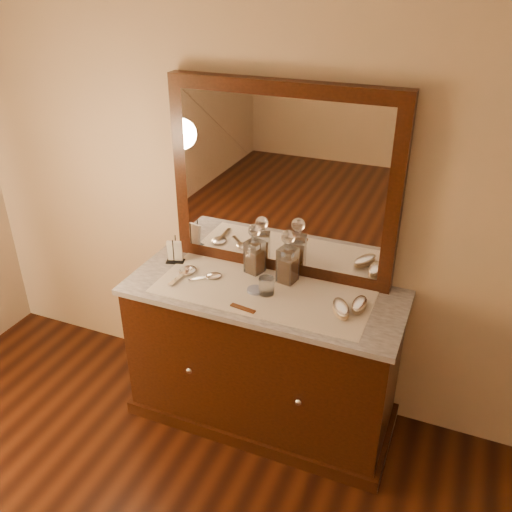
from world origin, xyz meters
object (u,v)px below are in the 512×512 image
at_px(mirror_frame, 282,182).
at_px(hand_mirror_outer, 186,272).
at_px(decanter_left, 255,254).
at_px(hand_mirror_inner, 211,276).
at_px(comb, 243,308).
at_px(brush_far, 359,305).
at_px(dresser_cabinet, 263,358).
at_px(decanter_right, 288,262).
at_px(brush_near, 341,309).
at_px(napkin_rack, 175,252).
at_px(pin_dish, 255,290).

bearing_deg(mirror_frame, hand_mirror_outer, -150.42).
distance_m(decanter_left, hand_mirror_inner, 0.26).
distance_m(comb, brush_far, 0.56).
bearing_deg(dresser_cabinet, decanter_right, 57.32).
bearing_deg(brush_near, dresser_cabinet, 173.00).
xyz_separation_m(comb, hand_mirror_inner, (-0.28, 0.21, 0.00)).
bearing_deg(napkin_rack, dresser_cabinet, -9.09).
relative_size(decanter_right, brush_far, 1.97).
distance_m(pin_dish, comb, 0.17).
xyz_separation_m(dresser_cabinet, pin_dish, (-0.03, -0.03, 0.45)).
relative_size(decanter_left, brush_near, 1.56).
relative_size(mirror_frame, hand_mirror_outer, 5.20).
relative_size(comb, hand_mirror_outer, 0.58).
distance_m(dresser_cabinet, mirror_frame, 0.97).
relative_size(napkin_rack, brush_far, 1.00).
relative_size(dresser_cabinet, mirror_frame, 1.17).
xyz_separation_m(brush_far, hand_mirror_inner, (-0.79, -0.01, -0.01)).
bearing_deg(decanter_left, mirror_frame, 38.68).
relative_size(comb, napkin_rack, 0.89).
bearing_deg(mirror_frame, comb, -93.48).
bearing_deg(decanter_right, mirror_frame, 124.96).
bearing_deg(comb, decanter_right, 80.24).
bearing_deg(pin_dish, dresser_cabinet, 42.13).
xyz_separation_m(napkin_rack, brush_far, (1.06, -0.07, -0.04)).
xyz_separation_m(dresser_cabinet, hand_mirror_inner, (-0.30, 0.01, 0.45)).
height_order(comb, hand_mirror_inner, hand_mirror_inner).
height_order(comb, decanter_right, decanter_right).
bearing_deg(brush_far, decanter_right, 164.88).
bearing_deg(mirror_frame, pin_dish, -96.90).
relative_size(pin_dish, brush_far, 0.55).
relative_size(pin_dish, hand_mirror_inner, 0.51).
bearing_deg(brush_far, mirror_frame, 155.09).
height_order(mirror_frame, decanter_right, mirror_frame).
relative_size(brush_far, hand_mirror_inner, 0.91).
relative_size(decanter_right, brush_near, 1.64).
bearing_deg(decanter_right, dresser_cabinet, -122.68).
bearing_deg(napkin_rack, brush_near, -8.20).
bearing_deg(mirror_frame, napkin_rack, -164.75).
xyz_separation_m(brush_far, hand_mirror_outer, (-0.94, -0.03, -0.01)).
bearing_deg(napkin_rack, hand_mirror_inner, -17.94).
bearing_deg(mirror_frame, decanter_right, -55.04).
distance_m(mirror_frame, decanter_right, 0.41).
relative_size(napkin_rack, decanter_right, 0.51).
bearing_deg(hand_mirror_outer, mirror_frame, 29.58).
height_order(brush_far, hand_mirror_outer, brush_far).
distance_m(pin_dish, hand_mirror_inner, 0.27).
distance_m(napkin_rack, hand_mirror_inner, 0.28).
bearing_deg(pin_dish, napkin_rack, 167.24).
distance_m(mirror_frame, brush_far, 0.72).
bearing_deg(comb, brush_far, 31.46).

